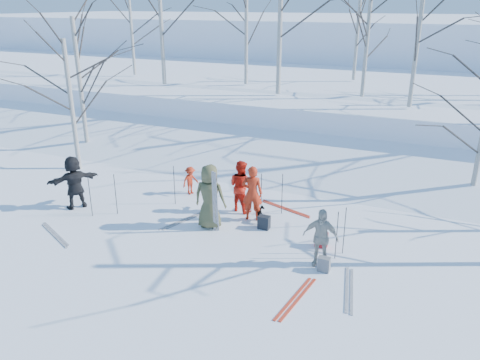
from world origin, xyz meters
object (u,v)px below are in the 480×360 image
at_px(backpack_dark, 264,222).
at_px(skier_redor_behind, 241,186).
at_px(skier_olive_center, 210,197).
at_px(skier_red_seated, 190,180).
at_px(skier_red_north, 252,193).
at_px(backpack_grey, 324,264).
at_px(skier_cream_east, 321,237).
at_px(dog, 261,215).
at_px(backpack_red, 321,240).
at_px(skier_grey_west, 74,182).

bearing_deg(backpack_dark, skier_redor_behind, 141.50).
relative_size(skier_olive_center, skier_red_seated, 1.96).
xyz_separation_m(skier_red_north, backpack_grey, (2.77, -2.05, -0.68)).
bearing_deg(skier_cream_east, skier_olive_center, 165.29).
xyz_separation_m(skier_red_seated, backpack_grey, (5.52, -3.10, -0.31)).
xyz_separation_m(dog, backpack_dark, (0.24, -0.41, -0.02)).
bearing_deg(skier_red_north, skier_redor_behind, -53.05).
relative_size(skier_red_seated, backpack_dark, 2.48).
distance_m(skier_red_north, backpack_red, 2.63).
height_order(skier_cream_east, dog, skier_cream_east).
bearing_deg(dog, backpack_red, 132.27).
relative_size(skier_cream_east, backpack_grey, 4.07).
xyz_separation_m(skier_olive_center, skier_cream_east, (3.53, -0.80, -0.20)).
relative_size(skier_red_north, skier_grey_west, 0.99).
bearing_deg(skier_grey_west, skier_cream_east, 121.82).
xyz_separation_m(skier_red_north, skier_red_seated, (-2.75, 1.05, -0.37)).
bearing_deg(dog, skier_olive_center, 10.13).
bearing_deg(skier_red_north, skier_olive_center, 31.61).
xyz_separation_m(skier_olive_center, skier_red_seated, (-1.81, 2.03, -0.48)).
height_order(skier_red_north, skier_grey_west, skier_grey_west).
bearing_deg(skier_cream_east, skier_red_north, 143.54).
relative_size(skier_red_seated, dog, 1.91).
height_order(skier_grey_west, backpack_red, skier_grey_west).
distance_m(dog, backpack_red, 2.23).
bearing_deg(skier_red_seated, backpack_grey, -95.65).
xyz_separation_m(skier_red_seated, backpack_red, (5.15, -1.90, -0.29)).
distance_m(skier_red_seated, backpack_grey, 6.34).
xyz_separation_m(skier_cream_east, backpack_dark, (-2.02, 1.33, -0.57)).
height_order(skier_olive_center, skier_red_north, skier_olive_center).
bearing_deg(skier_grey_west, backpack_red, 128.43).
bearing_deg(skier_red_north, backpack_red, 146.24).
distance_m(skier_red_north, skier_redor_behind, 0.75).
bearing_deg(skier_red_north, backpack_dark, 127.47).
bearing_deg(backpack_red, skier_redor_behind, 156.17).
bearing_deg(backpack_grey, skier_grey_west, 175.95).
xyz_separation_m(skier_cream_east, dog, (-2.26, 1.74, -0.55)).
xyz_separation_m(dog, backpack_grey, (2.45, -2.01, -0.03)).
xyz_separation_m(skier_redor_behind, dog, (0.91, -0.51, -0.62)).
bearing_deg(backpack_grey, skier_red_north, 143.52).
xyz_separation_m(skier_olive_center, skier_redor_behind, (0.36, 1.45, -0.13)).
height_order(skier_grey_west, dog, skier_grey_west).
height_order(skier_cream_east, skier_grey_west, skier_grey_west).
bearing_deg(skier_red_seated, backpack_red, -86.58).
xyz_separation_m(skier_grey_west, backpack_dark, (6.16, 1.01, -0.68)).
height_order(skier_red_seated, backpack_grey, skier_red_seated).
bearing_deg(skier_olive_center, skier_grey_west, -1.03).
height_order(skier_cream_east, backpack_grey, skier_cream_east).
relative_size(skier_redor_behind, skier_cream_east, 1.09).
distance_m(skier_olive_center, dog, 1.75).
height_order(skier_red_seated, skier_grey_west, skier_grey_west).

